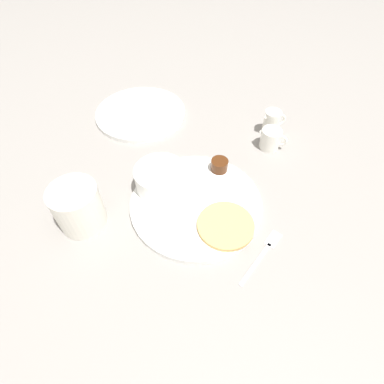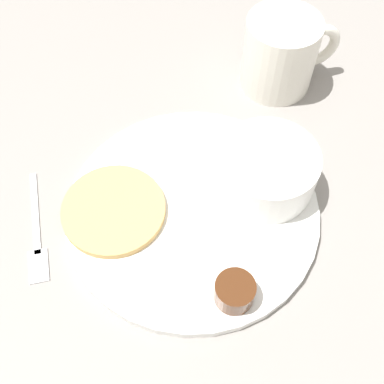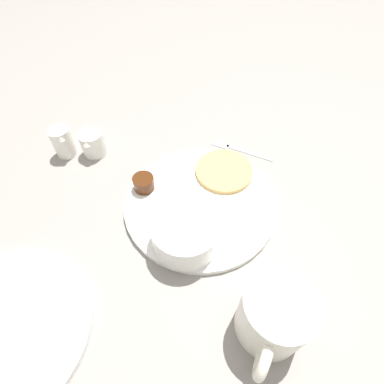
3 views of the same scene
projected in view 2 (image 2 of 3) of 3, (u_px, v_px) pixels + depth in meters
The scene contains 8 objects.
ground_plane at pixel (192, 213), 0.53m from camera, with size 4.00×4.00×0.00m, color gray.
plate at pixel (192, 210), 0.53m from camera, with size 0.28×0.28×0.01m.
pancake_stack at pixel (114, 210), 0.52m from camera, with size 0.11×0.11×0.01m.
bowl at pixel (267, 169), 0.52m from camera, with size 0.11×0.11×0.05m.
syrup_cup at pixel (235, 292), 0.46m from camera, with size 0.04×0.04×0.03m.
butter_ramekin at pixel (288, 181), 0.52m from camera, with size 0.04×0.04×0.04m.
coffee_mug at pixel (282, 53), 0.60m from camera, with size 0.12×0.09×0.10m.
fork at pixel (37, 238), 0.52m from camera, with size 0.08×0.13×0.00m.
Camera 2 is at (-0.07, 0.26, 0.46)m, focal length 45.00 mm.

